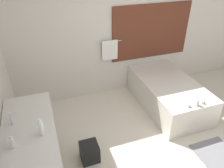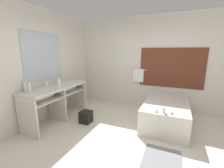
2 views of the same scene
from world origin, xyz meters
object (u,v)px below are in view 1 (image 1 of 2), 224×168
(water_bottle_3, at_px, (41,127))
(bathtub, at_px, (168,93))
(soap_dispenser, at_px, (12,142))
(waste_bin, at_px, (90,152))

(water_bottle_3, bearing_deg, bathtub, 22.82)
(water_bottle_3, height_order, soap_dispenser, water_bottle_3)
(soap_dispenser, bearing_deg, waste_bin, 18.92)
(soap_dispenser, distance_m, waste_bin, 1.22)
(bathtub, relative_size, waste_bin, 6.06)
(water_bottle_3, bearing_deg, waste_bin, 20.06)
(water_bottle_3, distance_m, waste_bin, 1.03)
(waste_bin, bearing_deg, water_bottle_3, -159.94)
(bathtub, xyz_separation_m, water_bottle_3, (-2.34, -0.98, 0.68))
(bathtub, distance_m, waste_bin, 1.95)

